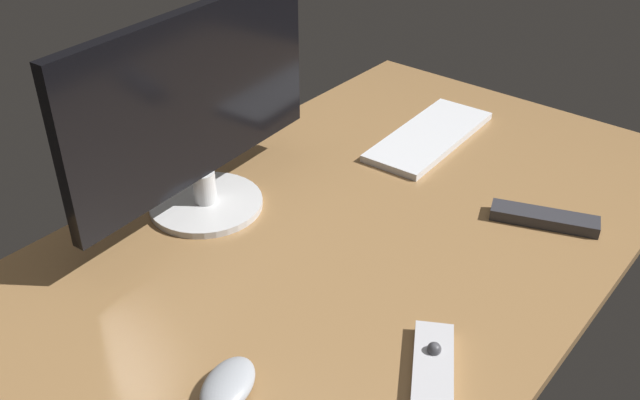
# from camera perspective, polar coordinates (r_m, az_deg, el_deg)

# --- Properties ---
(desk) EXTENTS (1.40, 0.84, 0.02)m
(desk) POSITION_cam_1_polar(r_m,az_deg,el_deg) (1.29, 3.21, -2.55)
(desk) COLOR olive
(desk) RESTS_ON ground
(monitor) EXTENTS (0.57, 0.21, 0.38)m
(monitor) POSITION_cam_1_polar(r_m,az_deg,el_deg) (1.26, -9.95, 7.01)
(monitor) COLOR silver
(monitor) RESTS_ON desk
(keyboard) EXTENTS (0.36, 0.15, 0.02)m
(keyboard) POSITION_cam_1_polar(r_m,az_deg,el_deg) (1.59, 8.85, 5.13)
(keyboard) COLOR silver
(keyboard) RESTS_ON desk
(computer_mouse) EXTENTS (0.12, 0.10, 0.03)m
(computer_mouse) POSITION_cam_1_polar(r_m,az_deg,el_deg) (0.99, -7.47, -14.64)
(computer_mouse) COLOR #999EA5
(computer_mouse) RESTS_ON desk
(media_remote) EXTENTS (0.19, 0.14, 0.03)m
(media_remote) POSITION_cam_1_polar(r_m,az_deg,el_deg) (1.01, 9.11, -13.63)
(media_remote) COLOR #B7B7BC
(media_remote) RESTS_ON desk
(tv_remote) EXTENTS (0.11, 0.20, 0.02)m
(tv_remote) POSITION_cam_1_polar(r_m,az_deg,el_deg) (1.35, 17.70, -1.42)
(tv_remote) COLOR #2D2D33
(tv_remote) RESTS_ON desk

